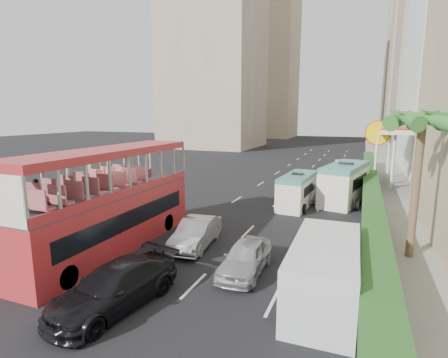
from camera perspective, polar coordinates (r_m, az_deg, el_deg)
The scene contains 19 objects.
ground_plane at distance 15.99m, azimuth -0.31°, elevation -14.20°, with size 200.00×200.00×0.00m, color black.
double_decker_bus at distance 18.16m, azimuth -18.19°, elevation -3.26°, with size 2.50×11.00×5.06m, color #B02529.
car_silver_lane_a at distance 18.37m, azimuth -4.56°, elevation -10.87°, with size 1.52×4.35×1.43m, color #B3B6BA.
car_silver_lane_b at distance 15.55m, azimuth 3.50°, elevation -14.98°, with size 1.61×4.01×1.37m, color #B3B6BA.
car_black at distance 13.68m, azimuth -17.21°, elevation -19.25°, with size 2.09×5.14×1.49m, color black.
van_asset at distance 28.74m, azimuth 12.16°, elevation -3.19°, with size 2.50×5.43×1.51m, color silver.
minibus_near at distance 26.24m, azimuth 11.88°, elevation -1.84°, with size 1.78×5.33×2.36m, color silver.
minibus_far at distance 28.45m, azimuth 19.10°, elevation -0.64°, with size 2.22×6.65×2.95m, color silver.
panel_van_near at distance 13.41m, azimuth 16.08°, elevation -14.46°, with size 2.23×5.58×2.23m, color silver.
panel_van_far at distance 36.41m, azimuth 19.22°, elevation 0.92°, with size 2.00×5.01×2.00m, color silver.
sidewalk at distance 39.19m, azimuth 26.56°, elevation -0.31°, with size 6.00×120.00×0.18m, color #99968C.
kerb_wall at distance 28.13m, azimuth 22.72°, elevation -2.66°, with size 0.30×44.00×1.00m, color silver.
hedge at distance 27.96m, azimuth 22.84°, elevation -0.96°, with size 1.10×44.00×0.70m, color #2D6626.
palm_tree at distance 17.93m, azimuth 28.82°, elevation -1.43°, with size 0.36×0.36×6.40m, color brown.
shell_station at distance 36.96m, azimuth 28.68°, elevation 3.09°, with size 6.50×8.00×5.50m, color silver.
tower_far_a at distance 97.38m, azimuth 29.84°, elevation 18.21°, with size 14.00×14.00×44.00m, color tan.
tower_far_b at distance 118.78m, azimuth 28.27°, elevation 15.72°, with size 14.00×14.00×40.00m, color tan.
tower_left_a at distance 77.00m, azimuth -1.68°, elevation 25.01°, with size 18.00×18.00×52.00m, color tan.
tower_left_b at distance 108.29m, azimuth 7.16°, elevation 19.07°, with size 16.00×16.00×46.00m, color tan.
Camera 1 is at (5.45, -13.47, 6.68)m, focal length 28.00 mm.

